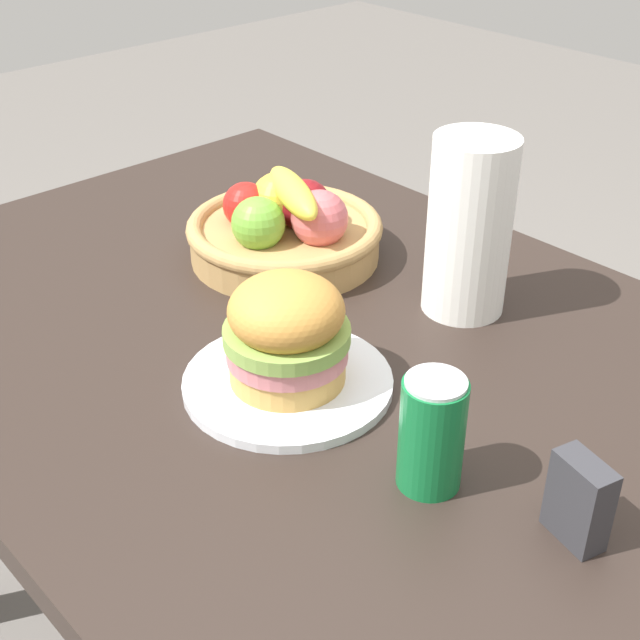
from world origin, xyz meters
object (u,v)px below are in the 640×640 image
at_px(plate, 288,382).
at_px(fruit_basket, 285,228).
at_px(napkin_holder, 579,501).
at_px(paper_towel_roll, 469,227).
at_px(sandwich, 287,331).
at_px(soda_can, 432,433).

bearing_deg(plate, fruit_basket, 139.92).
xyz_separation_m(fruit_basket, napkin_holder, (0.62, -0.17, -0.00)).
height_order(plate, napkin_holder, napkin_holder).
relative_size(fruit_basket, paper_towel_roll, 1.21).
height_order(sandwich, napkin_holder, sandwich).
xyz_separation_m(plate, fruit_basket, (-0.25, 0.21, 0.04)).
bearing_deg(napkin_holder, paper_towel_roll, 158.18).
relative_size(soda_can, fruit_basket, 0.43).
relative_size(sandwich, soda_can, 1.16).
distance_m(plate, soda_can, 0.23).
xyz_separation_m(soda_can, fruit_basket, (-0.47, 0.21, -0.01)).
bearing_deg(soda_can, napkin_holder, 16.94).
bearing_deg(plate, soda_can, -0.43).
distance_m(sandwich, napkin_holder, 0.37).
bearing_deg(fruit_basket, napkin_holder, -15.36).
bearing_deg(fruit_basket, paper_towel_roll, 16.91).
bearing_deg(fruit_basket, plate, -40.08).
bearing_deg(sandwich, paper_towel_roll, 86.10).
height_order(soda_can, paper_towel_roll, paper_towel_roll).
distance_m(plate, fruit_basket, 0.33).
height_order(plate, soda_can, soda_can).
bearing_deg(paper_towel_roll, plate, -93.90).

